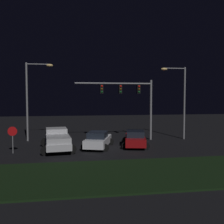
% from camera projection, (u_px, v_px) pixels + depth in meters
% --- Properties ---
extents(ground_plane, '(80.00, 80.00, 0.00)m').
position_uv_depth(ground_plane, '(99.00, 147.00, 23.73)').
color(ground_plane, black).
extents(grass_median, '(20.92, 6.46, 0.10)m').
position_uv_depth(grass_median, '(114.00, 174.00, 15.11)').
color(grass_median, black).
rests_on(grass_median, ground_plane).
extents(pickup_truck, '(3.29, 5.59, 1.80)m').
position_uv_depth(pickup_truck, '(57.00, 138.00, 22.40)').
color(pickup_truck, '#B7B7BC').
rests_on(pickup_truck, ground_plane).
extents(car_sedan, '(3.08, 4.68, 1.51)m').
position_uv_depth(car_sedan, '(135.00, 139.00, 23.89)').
color(car_sedan, maroon).
rests_on(car_sedan, ground_plane).
extents(car_sedan_far, '(3.29, 4.74, 1.51)m').
position_uv_depth(car_sedan_far, '(98.00, 140.00, 23.23)').
color(car_sedan_far, silver).
rests_on(car_sedan_far, ground_plane).
extents(traffic_signal_gantry, '(8.32, 0.56, 6.50)m').
position_uv_depth(traffic_signal_gantry, '(129.00, 95.00, 27.10)').
color(traffic_signal_gantry, slate).
rests_on(traffic_signal_gantry, ground_plane).
extents(street_lamp_left, '(2.83, 0.44, 8.26)m').
position_uv_depth(street_lamp_left, '(32.00, 92.00, 26.66)').
color(street_lamp_left, slate).
rests_on(street_lamp_left, ground_plane).
extents(street_lamp_right, '(2.84, 0.44, 7.92)m').
position_uv_depth(street_lamp_right, '(179.00, 94.00, 27.78)').
color(street_lamp_right, slate).
rests_on(street_lamp_right, ground_plane).
extents(stop_sign, '(0.76, 0.08, 2.23)m').
position_uv_depth(stop_sign, '(13.00, 135.00, 20.85)').
color(stop_sign, slate).
rests_on(stop_sign, ground_plane).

